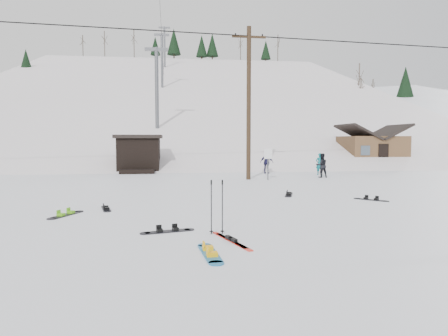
{
  "coord_description": "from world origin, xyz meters",
  "views": [
    {
      "loc": [
        -2.44,
        -9.46,
        2.35
      ],
      "look_at": [
        -0.73,
        4.07,
        1.4
      ],
      "focal_mm": 32.0,
      "sensor_mm": 36.0,
      "label": 1
    }
  ],
  "objects": [
    {
      "name": "hero_skis",
      "position": [
        -1.13,
        -0.41,
        0.03
      ],
      "size": [
        0.7,
        1.84,
        0.1
      ],
      "rotation": [
        0.0,
        0.0,
        0.32
      ],
      "color": "red",
      "rests_on": "ground"
    },
    {
      "name": "skier_navy",
      "position": [
        4.06,
        17.97,
        0.79
      ],
      "size": [
        1.0,
        0.72,
        1.57
      ],
      "primitive_type": "imported",
      "rotation": [
        0.0,
        0.0,
        2.73
      ],
      "color": "#1C1940",
      "rests_on": "ground"
    },
    {
      "name": "ridge_right",
      "position": [
        38.0,
        50.0,
        -11.0
      ],
      "size": [
        45.66,
        93.98,
        54.59
      ],
      "primitive_type": "cube",
      "rotation": [
        0.21,
        -0.05,
        -0.12
      ],
      "color": "white",
      "rests_on": "ground"
    },
    {
      "name": "lift_hut",
      "position": [
        -5.0,
        20.94,
        1.36
      ],
      "size": [
        3.4,
        4.1,
        2.75
      ],
      "color": "black",
      "rests_on": "ground"
    },
    {
      "name": "ground",
      "position": [
        0.0,
        0.0,
        0.0
      ],
      "size": [
        200.0,
        200.0,
        0.0
      ],
      "primitive_type": "plane",
      "color": "white",
      "rests_on": "ground"
    },
    {
      "name": "board_scatter_a",
      "position": [
        -2.62,
        0.75,
        0.03
      ],
      "size": [
        1.39,
        0.55,
        0.1
      ],
      "rotation": [
        0.0,
        0.0,
        0.25
      ],
      "color": "black",
      "rests_on": "ground"
    },
    {
      "name": "ski_slope",
      "position": [
        0.0,
        55.0,
        -12.0
      ],
      "size": [
        60.0,
        85.24,
        65.97
      ],
      "primitive_type": "cube",
      "rotation": [
        0.31,
        0.0,
        0.0
      ],
      "color": "white",
      "rests_on": "ground"
    },
    {
      "name": "skier_pink",
      "position": [
        12.93,
        23.15,
        0.86
      ],
      "size": [
        1.28,
        1.11,
        1.71
      ],
      "primitive_type": "imported",
      "rotation": [
        0.0,
        0.0,
        3.67
      ],
      "color": "#BF4369",
      "rests_on": "ground"
    },
    {
      "name": "board_scatter_d",
      "position": [
        5.25,
        5.24,
        0.03
      ],
      "size": [
        1.04,
        1.07,
        0.1
      ],
      "rotation": [
        0.0,
        0.0,
        -0.81
      ],
      "color": "black",
      "rests_on": "ground"
    },
    {
      "name": "board_scatter_c",
      "position": [
        -5.81,
        3.43,
        0.03
      ],
      "size": [
        0.81,
        1.44,
        0.11
      ],
      "rotation": [
        0.0,
        0.0,
        1.15
      ],
      "color": "black",
      "rests_on": "ground"
    },
    {
      "name": "treeline_crest",
      "position": [
        0.0,
        86.0,
        0.0
      ],
      "size": [
        50.0,
        6.0,
        10.0
      ],
      "primitive_type": null,
      "color": "black",
      "rests_on": "ski_slope"
    },
    {
      "name": "skier_teal",
      "position": [
        7.4,
        16.55,
        0.74
      ],
      "size": [
        0.55,
        0.37,
        1.47
      ],
      "primitive_type": "imported",
      "rotation": [
        0.0,
        0.0,
        3.11
      ],
      "color": "#0B676E",
      "rests_on": "ground"
    },
    {
      "name": "hero_snowboard",
      "position": [
        -1.72,
        -1.4,
        0.03
      ],
      "size": [
        0.43,
        1.62,
        0.11
      ],
      "rotation": [
        0.0,
        0.0,
        1.67
      ],
      "color": "#1B73AF",
      "rests_on": "ground"
    },
    {
      "name": "board_scatter_b",
      "position": [
        -4.75,
        4.44,
        0.02
      ],
      "size": [
        0.5,
        1.29,
        0.09
      ],
      "rotation": [
        0.0,
        0.0,
        1.81
      ],
      "color": "black",
      "rests_on": "ground"
    },
    {
      "name": "board_scatter_f",
      "position": [
        2.46,
        7.06,
        0.03
      ],
      "size": [
        0.68,
        1.43,
        0.1
      ],
      "rotation": [
        0.0,
        0.0,
        1.23
      ],
      "color": "black",
      "rests_on": "ground"
    },
    {
      "name": "lift_tower_mid",
      "position": [
        -4.0,
        50.0,
        14.36
      ],
      "size": [
        2.2,
        0.36,
        8.0
      ],
      "color": "#595B60",
      "rests_on": "ski_slope"
    },
    {
      "name": "utility_pole",
      "position": [
        2.0,
        14.0,
        4.68
      ],
      "size": [
        2.0,
        0.26,
        9.0
      ],
      "color": "#3A2819",
      "rests_on": "ground"
    },
    {
      "name": "skier_dark",
      "position": [
        6.8,
        14.59,
        0.76
      ],
      "size": [
        0.75,
        0.59,
        1.52
      ],
      "primitive_type": "imported",
      "rotation": [
        0.0,
        0.0,
        3.12
      ],
      "color": "black",
      "rests_on": "ground"
    },
    {
      "name": "cabin",
      "position": [
        15.0,
        24.0,
        1.48
      ],
      "size": [
        5.39,
        4.4,
        3.77
      ],
      "color": "brown",
      "rests_on": "ground"
    },
    {
      "name": "ski_poles",
      "position": [
        -1.38,
        0.37,
        0.7
      ],
      "size": [
        0.38,
        0.1,
        1.37
      ],
      "color": "black",
      "rests_on": "ground"
    },
    {
      "name": "trail_sign",
      "position": [
        3.1,
        13.58,
        1.27
      ],
      "size": [
        0.5,
        0.09,
        1.85
      ],
      "color": "#595B60",
      "rests_on": "ground"
    },
    {
      "name": "lift_tower_far",
      "position": [
        -4.0,
        70.0,
        20.86
      ],
      "size": [
        2.2,
        0.36,
        8.0
      ],
      "color": "#595B60",
      "rests_on": "ski_slope"
    },
    {
      "name": "lift_tower_near",
      "position": [
        -4.0,
        30.0,
        7.86
      ],
      "size": [
        2.2,
        0.36,
        8.0
      ],
      "color": "#595B60",
      "rests_on": "ski_slope"
    }
  ]
}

